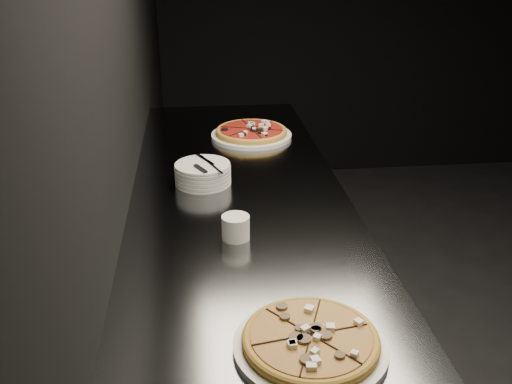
{
  "coord_description": "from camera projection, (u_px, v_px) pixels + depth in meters",
  "views": [
    {
      "loc": [
        -2.27,
        -1.69,
        1.74
      ],
      "look_at": [
        -2.08,
        0.01,
        0.96
      ],
      "focal_mm": 40.0,
      "sensor_mm": 36.0,
      "label": 1
    }
  ],
  "objects": [
    {
      "name": "wall_left",
      "position": [
        113.0,
        63.0,
        1.65
      ],
      "size": [
        0.02,
        5.0,
        2.8
      ],
      "primitive_type": "cube",
      "color": "black",
      "rests_on": "floor"
    },
    {
      "name": "counter",
      "position": [
        243.0,
        319.0,
        2.07
      ],
      "size": [
        0.74,
        2.44,
        0.92
      ],
      "color": "slate",
      "rests_on": "floor"
    },
    {
      "name": "pizza_mushroom",
      "position": [
        311.0,
        341.0,
        1.22
      ],
      "size": [
        0.34,
        0.34,
        0.04
      ],
      "rotation": [
        0.0,
        0.0,
        0.16
      ],
      "color": "silver",
      "rests_on": "counter"
    },
    {
      "name": "pizza_tomato",
      "position": [
        251.0,
        133.0,
        2.51
      ],
      "size": [
        0.4,
        0.4,
        0.04
      ],
      "rotation": [
        0.0,
        0.0,
        -0.32
      ],
      "color": "silver",
      "rests_on": "counter"
    },
    {
      "name": "plate_stack",
      "position": [
        203.0,
        173.0,
        2.04
      ],
      "size": [
        0.2,
        0.2,
        0.07
      ],
      "color": "silver",
      "rests_on": "counter"
    },
    {
      "name": "cutlery",
      "position": [
        205.0,
        165.0,
        2.01
      ],
      "size": [
        0.08,
        0.21,
        0.01
      ],
      "rotation": [
        0.0,
        0.0,
        0.47
      ],
      "color": "#B4B6BB",
      "rests_on": "plate_stack"
    },
    {
      "name": "ramekin",
      "position": [
        236.0,
        227.0,
        1.67
      ],
      "size": [
        0.08,
        0.08,
        0.07
      ],
      "color": "silver",
      "rests_on": "counter"
    }
  ]
}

